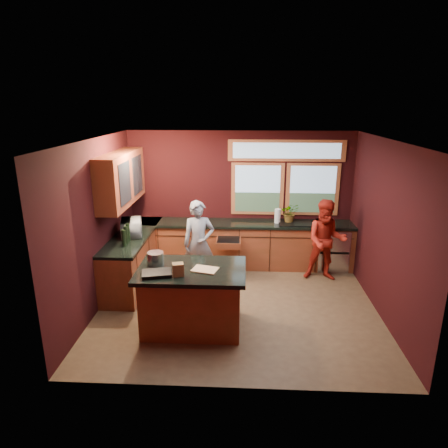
# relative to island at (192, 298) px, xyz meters

# --- Properties ---
(floor) EXTENTS (4.50, 4.50, 0.00)m
(floor) POSITION_rel_island_xyz_m (0.66, 0.69, -0.48)
(floor) COLOR brown
(floor) RESTS_ON ground
(room_shell) EXTENTS (4.52, 4.02, 2.71)m
(room_shell) POSITION_rel_island_xyz_m (0.06, 1.02, 1.32)
(room_shell) COLOR black
(room_shell) RESTS_ON ground
(back_counter) EXTENTS (4.50, 0.64, 0.93)m
(back_counter) POSITION_rel_island_xyz_m (0.86, 2.39, -0.01)
(back_counter) COLOR brown
(back_counter) RESTS_ON floor
(left_counter) EXTENTS (0.64, 2.30, 0.93)m
(left_counter) POSITION_rel_island_xyz_m (-1.29, 1.54, -0.01)
(left_counter) COLOR brown
(left_counter) RESTS_ON floor
(island) EXTENTS (1.55, 1.05, 0.95)m
(island) POSITION_rel_island_xyz_m (0.00, 0.00, 0.00)
(island) COLOR brown
(island) RESTS_ON floor
(person_grey) EXTENTS (0.64, 0.49, 1.57)m
(person_grey) POSITION_rel_island_xyz_m (-0.07, 1.52, 0.30)
(person_grey) COLOR slate
(person_grey) RESTS_ON floor
(person_red) EXTENTS (0.80, 0.65, 1.54)m
(person_red) POSITION_rel_island_xyz_m (2.27, 1.82, 0.29)
(person_red) COLOR #A51E13
(person_red) RESTS_ON floor
(microwave) EXTENTS (0.48, 0.60, 0.29)m
(microwave) POSITION_rel_island_xyz_m (-1.26, 1.46, 0.60)
(microwave) COLOR #999999
(microwave) RESTS_ON left_counter
(potted_plant) EXTENTS (0.35, 0.31, 0.39)m
(potted_plant) POSITION_rel_island_xyz_m (1.65, 2.44, 0.65)
(potted_plant) COLOR #999999
(potted_plant) RESTS_ON back_counter
(paper_towel) EXTENTS (0.12, 0.12, 0.28)m
(paper_towel) POSITION_rel_island_xyz_m (1.41, 2.39, 0.59)
(paper_towel) COLOR silver
(paper_towel) RESTS_ON back_counter
(cutting_board) EXTENTS (0.40, 0.33, 0.02)m
(cutting_board) POSITION_rel_island_xyz_m (0.20, -0.05, 0.48)
(cutting_board) COLOR tan
(cutting_board) RESTS_ON island
(stock_pot) EXTENTS (0.24, 0.24, 0.18)m
(stock_pot) POSITION_rel_island_xyz_m (-0.55, 0.15, 0.56)
(stock_pot) COLOR silver
(stock_pot) RESTS_ON island
(paper_bag) EXTENTS (0.17, 0.15, 0.18)m
(paper_bag) POSITION_rel_island_xyz_m (-0.15, -0.25, 0.56)
(paper_bag) COLOR brown
(paper_bag) RESTS_ON island
(black_tray) EXTENTS (0.45, 0.37, 0.05)m
(black_tray) POSITION_rel_island_xyz_m (-0.45, -0.25, 0.49)
(black_tray) COLOR black
(black_tray) RESTS_ON island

